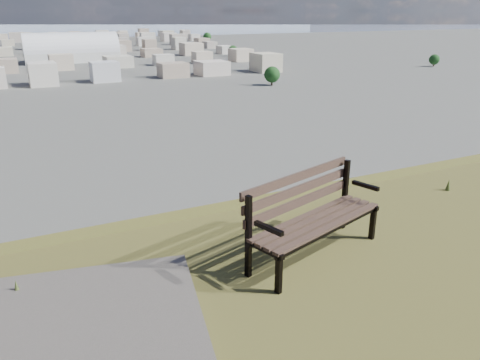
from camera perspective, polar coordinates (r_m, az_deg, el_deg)
park_bench at (r=5.44m, az=8.60°, el=-3.79°), size 1.91×1.10×0.96m
arena at (r=293.60m, az=-19.79°, el=14.38°), size 51.30×22.61×21.46m
city_blocks at (r=396.79m, az=-26.55°, el=14.43°), size 395.00×361.00×7.00m
bay_water at (r=902.03m, az=-27.13°, el=16.10°), size 2400.00×700.00×0.12m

